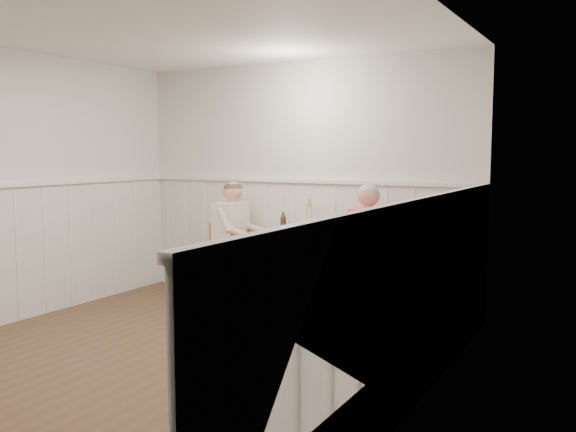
% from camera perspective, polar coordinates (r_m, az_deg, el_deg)
% --- Properties ---
extents(ground_plane, '(4.50, 4.50, 0.00)m').
position_cam_1_polar(ground_plane, '(5.04, -11.43, -12.99)').
color(ground_plane, '#48331E').
extents(room_shell, '(4.04, 4.54, 2.60)m').
position_cam_1_polar(room_shell, '(4.77, -11.80, 4.52)').
color(room_shell, silver).
rests_on(room_shell, ground).
extents(wainscot, '(4.00, 4.49, 1.34)m').
position_cam_1_polar(wainscot, '(5.39, -6.79, -4.11)').
color(wainscot, silver).
rests_on(wainscot, ground).
extents(dining_table, '(0.95, 0.70, 0.75)m').
position_cam_1_polar(dining_table, '(6.26, 0.90, -3.01)').
color(dining_table, brown).
rests_on(dining_table, ground).
extents(chair_right, '(0.59, 0.59, 0.94)m').
position_cam_1_polar(chair_right, '(5.96, 7.93, -4.90)').
color(chair_right, tan).
rests_on(chair_right, ground).
extents(chair_left, '(0.52, 0.52, 0.86)m').
position_cam_1_polar(chair_left, '(6.72, -5.30, -4.01)').
color(chair_left, tan).
rests_on(chair_left, ground).
extents(man_in_pink, '(0.68, 0.49, 1.36)m').
position_cam_1_polar(man_in_pink, '(5.95, 7.36, -4.35)').
color(man_in_pink, '#3F3F47').
rests_on(man_in_pink, ground).
extents(diner_cream, '(0.64, 0.44, 1.34)m').
position_cam_1_polar(diner_cream, '(6.69, -5.05, -3.21)').
color(diner_cream, '#3F3F47').
rests_on(diner_cream, ground).
extents(plate_man, '(0.24, 0.24, 0.06)m').
position_cam_1_polar(plate_man, '(6.15, 2.06, -2.06)').
color(plate_man, white).
rests_on(plate_man, dining_table).
extents(plate_diner, '(0.29, 0.29, 0.07)m').
position_cam_1_polar(plate_diner, '(6.32, -0.67, -1.81)').
color(plate_diner, white).
rests_on(plate_diner, dining_table).
extents(beer_glass_a, '(0.07, 0.07, 0.18)m').
position_cam_1_polar(beer_glass_a, '(6.39, 1.85, -0.87)').
color(beer_glass_a, silver).
rests_on(beer_glass_a, dining_table).
extents(beer_glass_b, '(0.07, 0.07, 0.17)m').
position_cam_1_polar(beer_glass_b, '(6.41, 1.75, -0.87)').
color(beer_glass_b, silver).
rests_on(beer_glass_b, dining_table).
extents(beer_bottle, '(0.07, 0.07, 0.24)m').
position_cam_1_polar(beer_bottle, '(6.56, -0.44, -0.78)').
color(beer_bottle, '#322112').
rests_on(beer_bottle, dining_table).
extents(rolled_napkin, '(0.20, 0.19, 0.05)m').
position_cam_1_polar(rolled_napkin, '(5.91, 0.98, -2.33)').
color(rolled_napkin, white).
rests_on(rolled_napkin, dining_table).
extents(grass_vase, '(0.05, 0.05, 0.43)m').
position_cam_1_polar(grass_vase, '(6.45, 1.75, -0.14)').
color(grass_vase, silver).
rests_on(grass_vase, dining_table).
extents(gingham_mat, '(0.29, 0.24, 0.01)m').
position_cam_1_polar(gingham_mat, '(6.56, -0.79, -1.70)').
color(gingham_mat, '#6A7EC5').
rests_on(gingham_mat, dining_table).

